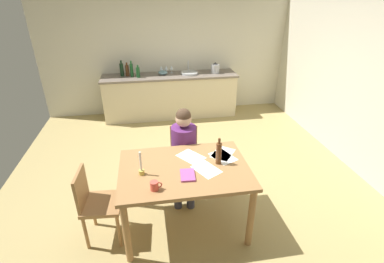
% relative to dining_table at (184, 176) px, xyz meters
% --- Properties ---
extents(ground_plane, '(5.20, 5.20, 0.04)m').
position_rel_dining_table_xyz_m(ground_plane, '(0.16, 0.98, -0.70)').
color(ground_plane, tan).
extents(wall_back, '(5.20, 0.12, 2.60)m').
position_rel_dining_table_xyz_m(wall_back, '(0.16, 3.58, 0.62)').
color(wall_back, beige).
rests_on(wall_back, ground).
extents(wall_right, '(0.12, 5.20, 2.60)m').
position_rel_dining_table_xyz_m(wall_right, '(2.76, 0.98, 0.62)').
color(wall_right, beige).
rests_on(wall_right, ground).
extents(kitchen_counter, '(2.78, 0.64, 0.90)m').
position_rel_dining_table_xyz_m(kitchen_counter, '(0.16, 3.22, -0.23)').
color(kitchen_counter, beige).
rests_on(kitchen_counter, ground).
extents(dining_table, '(1.38, 0.97, 0.78)m').
position_rel_dining_table_xyz_m(dining_table, '(0.00, 0.00, 0.00)').
color(dining_table, '#9E7042').
rests_on(dining_table, ground).
extents(chair_at_table, '(0.45, 0.45, 0.87)m').
position_rel_dining_table_xyz_m(chair_at_table, '(0.09, 0.72, -0.19)').
color(chair_at_table, '#9E7042').
rests_on(chair_at_table, ground).
extents(person_seated, '(0.38, 0.62, 1.19)m').
position_rel_dining_table_xyz_m(person_seated, '(0.07, 0.58, -0.00)').
color(person_seated, '#592666').
rests_on(person_seated, ground).
extents(chair_side_empty, '(0.43, 0.43, 0.86)m').
position_rel_dining_table_xyz_m(chair_side_empty, '(-0.95, -0.04, -0.20)').
color(chair_side_empty, '#9E7042').
rests_on(chair_side_empty, ground).
extents(coffee_mug, '(0.12, 0.08, 0.09)m').
position_rel_dining_table_xyz_m(coffee_mug, '(-0.33, -0.31, 0.15)').
color(coffee_mug, '#D84C3F').
rests_on(coffee_mug, dining_table).
extents(candlestick, '(0.06, 0.06, 0.27)m').
position_rel_dining_table_xyz_m(candlestick, '(-0.45, -0.04, 0.18)').
color(candlestick, gold).
rests_on(candlestick, dining_table).
extents(book_magazine, '(0.16, 0.22, 0.02)m').
position_rel_dining_table_xyz_m(book_magazine, '(0.01, -0.15, 0.11)').
color(book_magazine, '#A84B95').
rests_on(book_magazine, dining_table).
extents(paper_letter, '(0.31, 0.36, 0.00)m').
position_rel_dining_table_xyz_m(paper_letter, '(0.46, 0.15, 0.10)').
color(paper_letter, white).
rests_on(paper_letter, dining_table).
extents(paper_bill, '(0.33, 0.36, 0.00)m').
position_rel_dining_table_xyz_m(paper_bill, '(0.23, -0.07, 0.10)').
color(paper_bill, white).
rests_on(paper_bill, dining_table).
extents(paper_envelope, '(0.35, 0.36, 0.00)m').
position_rel_dining_table_xyz_m(paper_envelope, '(0.10, 0.21, 0.10)').
color(paper_envelope, white).
rests_on(paper_envelope, dining_table).
extents(paper_receipt, '(0.35, 0.36, 0.00)m').
position_rel_dining_table_xyz_m(paper_receipt, '(0.48, 0.22, 0.10)').
color(paper_receipt, white).
rests_on(paper_receipt, dining_table).
extents(wine_bottle_on_table, '(0.06, 0.06, 0.31)m').
position_rel_dining_table_xyz_m(wine_bottle_on_table, '(0.38, 0.03, 0.23)').
color(wine_bottle_on_table, '#593319').
rests_on(wine_bottle_on_table, dining_table).
extents(sink_unit, '(0.36, 0.36, 0.24)m').
position_rel_dining_table_xyz_m(sink_unit, '(0.57, 3.22, 0.24)').
color(sink_unit, '#B2B7BC').
rests_on(sink_unit, kitchen_counter).
extents(bottle_oil, '(0.08, 0.08, 0.32)m').
position_rel_dining_table_xyz_m(bottle_oil, '(-0.80, 3.29, 0.36)').
color(bottle_oil, black).
rests_on(bottle_oil, kitchen_counter).
extents(bottle_vinegar, '(0.07, 0.07, 0.27)m').
position_rel_dining_table_xyz_m(bottle_vinegar, '(-0.70, 3.29, 0.34)').
color(bottle_vinegar, '#593319').
rests_on(bottle_vinegar, kitchen_counter).
extents(bottle_wine_red, '(0.06, 0.06, 0.32)m').
position_rel_dining_table_xyz_m(bottle_wine_red, '(-0.61, 3.21, 0.36)').
color(bottle_wine_red, '#194C23').
rests_on(bottle_wine_red, kitchen_counter).
extents(bottle_sauce, '(0.07, 0.07, 0.25)m').
position_rel_dining_table_xyz_m(bottle_sauce, '(-0.48, 3.14, 0.33)').
color(bottle_sauce, '#194C23').
rests_on(bottle_sauce, kitchen_counter).
extents(mixing_bowl, '(0.19, 0.19, 0.09)m').
position_rel_dining_table_xyz_m(mixing_bowl, '(0.02, 3.27, 0.26)').
color(mixing_bowl, '#668C99').
rests_on(mixing_bowl, kitchen_counter).
extents(stovetop_kettle, '(0.18, 0.18, 0.22)m').
position_rel_dining_table_xyz_m(stovetop_kettle, '(1.11, 3.22, 0.32)').
color(stovetop_kettle, '#B7BABF').
rests_on(stovetop_kettle, kitchen_counter).
extents(wine_glass_near_sink, '(0.07, 0.07, 0.15)m').
position_rel_dining_table_xyz_m(wine_glass_near_sink, '(0.21, 3.37, 0.33)').
color(wine_glass_near_sink, silver).
rests_on(wine_glass_near_sink, kitchen_counter).
extents(wine_glass_by_kettle, '(0.07, 0.07, 0.15)m').
position_rel_dining_table_xyz_m(wine_glass_by_kettle, '(0.10, 3.37, 0.33)').
color(wine_glass_by_kettle, silver).
rests_on(wine_glass_by_kettle, kitchen_counter).
extents(wine_glass_back_left, '(0.07, 0.07, 0.15)m').
position_rel_dining_table_xyz_m(wine_glass_back_left, '(-0.01, 3.37, 0.33)').
color(wine_glass_back_left, silver).
rests_on(wine_glass_back_left, kitchen_counter).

